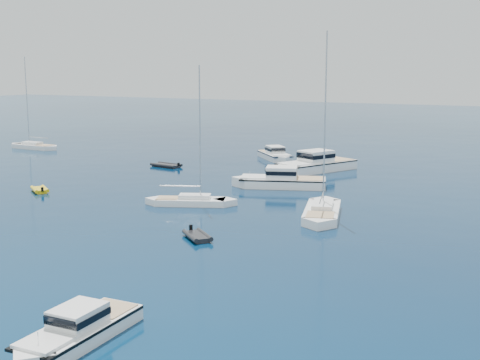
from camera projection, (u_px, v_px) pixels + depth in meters
name	position (u px, v px, depth m)	size (l,w,h in m)	color
ground	(5.00, 271.00, 41.43)	(400.00, 400.00, 0.00)	#083153
motor_cruiser_near	(77.00, 342.00, 30.73)	(2.56, 8.37, 2.20)	silver
motor_cruiser_centre	(280.00, 187.00, 70.25)	(3.39, 11.07, 2.91)	white
motor_cruiser_distant	(314.00, 171.00, 80.93)	(3.93, 12.86, 3.37)	white
motor_cruiser_horizon	(275.00, 159.00, 91.37)	(2.83, 9.25, 2.43)	white
sailboat_mid_r	(322.00, 216.00, 56.54)	(2.95, 11.36, 16.70)	white
sailboat_centre	(191.00, 205.00, 61.27)	(2.42, 9.32, 13.70)	white
sailboat_far_l	(34.00, 149.00, 103.25)	(2.68, 10.32, 15.17)	white
tender_yellow	(40.00, 192.00, 67.66)	(1.76, 3.11, 0.95)	yellow
tender_grey_near	(197.00, 239.00, 49.09)	(1.83, 3.26, 0.95)	black
tender_grey_far	(166.00, 167.00, 84.46)	(2.30, 4.30, 0.95)	black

